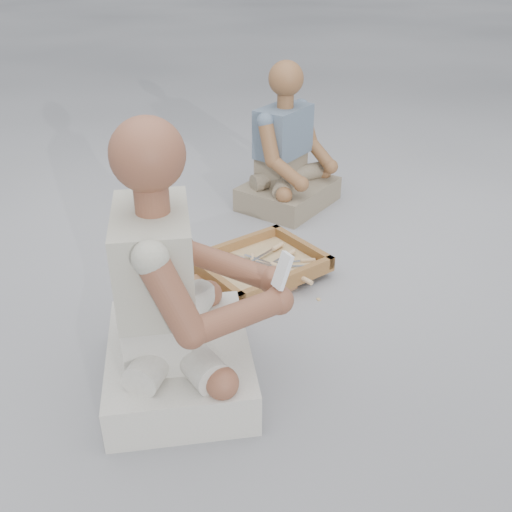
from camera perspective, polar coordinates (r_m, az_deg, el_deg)
name	(u,v)px	position (r m, az deg, el deg)	size (l,w,h in m)	color
ground	(270,327)	(2.35, 1.40, -7.08)	(60.00, 60.00, 0.00)	#9F9FA5
carved_panel	(225,290)	(2.55, -3.07, -3.41)	(0.54, 0.36, 0.04)	brown
tool_tray	(260,265)	(2.65, 0.41, -0.91)	(0.63, 0.55, 0.07)	brown
chisel_0	(274,265)	(2.62, 1.77, -0.86)	(0.14, 0.19, 0.02)	silver
chisel_1	(311,266)	(2.62, 5.48, -0.97)	(0.21, 0.08, 0.02)	silver
chisel_2	(253,261)	(2.67, -0.34, -0.49)	(0.10, 0.21, 0.02)	silver
chisel_3	(303,261)	(2.68, 4.75, -0.50)	(0.22, 0.07, 0.02)	silver
chisel_4	(256,262)	(2.66, 0.00, -0.60)	(0.14, 0.19, 0.02)	silver
chisel_5	(302,278)	(2.54, 4.67, -2.22)	(0.09, 0.21, 0.02)	silver
chisel_6	(287,270)	(2.58, 3.15, -1.41)	(0.15, 0.18, 0.02)	silver
chisel_7	(275,248)	(2.76, 1.88, 0.79)	(0.20, 0.12, 0.02)	silver
chisel_8	(264,265)	(2.63, 0.77, -0.95)	(0.17, 0.16, 0.02)	silver
chisel_9	(286,255)	(2.69, 3.05, 0.06)	(0.21, 0.11, 0.02)	silver
wood_chip_0	(274,254)	(2.86, 1.84, 0.19)	(0.02, 0.01, 0.00)	tan
wood_chip_1	(258,242)	(2.97, 0.20, 1.43)	(0.02, 0.01, 0.00)	tan
wood_chip_2	(291,275)	(2.69, 3.54, -1.92)	(0.02, 0.01, 0.00)	tan
wood_chip_3	(237,286)	(2.60, -1.94, -2.98)	(0.02, 0.01, 0.00)	tan
wood_chip_4	(181,251)	(2.91, -7.49, 0.52)	(0.02, 0.01, 0.00)	tan
wood_chip_5	(216,249)	(2.91, -4.07, 0.69)	(0.02, 0.01, 0.00)	tan
wood_chip_6	(225,274)	(2.70, -3.12, -1.78)	(0.02, 0.01, 0.00)	tan
wood_chip_7	(258,243)	(2.96, 0.25, 1.26)	(0.02, 0.01, 0.00)	tan
wood_chip_8	(319,299)	(2.52, 6.29, -4.34)	(0.02, 0.01, 0.00)	tan
wood_chip_9	(207,267)	(2.76, -4.95, -1.09)	(0.02, 0.01, 0.00)	tan
wood_chip_10	(210,264)	(2.78, -4.61, -0.77)	(0.02, 0.01, 0.00)	tan
wood_chip_11	(291,247)	(2.93, 3.51, 0.91)	(0.02, 0.01, 0.00)	tan
wood_chip_12	(254,308)	(2.45, -0.21, -5.23)	(0.02, 0.01, 0.00)	tan
wood_chip_13	(257,251)	(2.89, 0.06, 0.55)	(0.02, 0.01, 0.00)	tan
craftsman	(174,304)	(1.92, -8.25, -4.81)	(0.70, 0.71, 0.96)	beige
companion	(287,160)	(3.32, 3.17, 9.56)	(0.67, 0.64, 0.82)	#7E725A
mobile_phone	(282,271)	(1.82, 2.67, -1.47)	(0.06, 0.06, 0.12)	white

